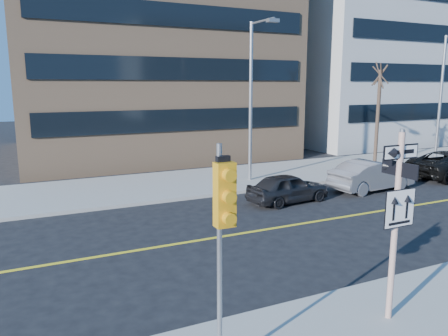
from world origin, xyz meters
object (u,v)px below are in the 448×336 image
parked_car_a (288,188)px  parked_car_b (372,175)px  traffic_signal (224,214)px  sign_pole (396,215)px  streetlight_a (253,91)px  streetlight_b (445,90)px  street_tree_west (380,77)px

parked_car_a → parked_car_b: size_ratio=0.84×
parked_car_b → traffic_signal: bearing=123.3°
sign_pole → streetlight_a: streetlight_a is taller
streetlight_b → street_tree_west: size_ratio=1.26×
streetlight_a → street_tree_west: (9.00, 0.54, 0.77)m
parked_car_a → street_tree_west: 11.52m
parked_car_b → streetlight_b: 10.97m
streetlight_b → traffic_signal: bearing=-148.6°
parked_car_a → street_tree_west: bearing=-70.1°
parked_car_b → street_tree_west: street_tree_west is taller
traffic_signal → parked_car_a: traffic_signal is taller
parked_car_a → street_tree_west: (9.41, 4.51, 4.88)m
streetlight_b → street_tree_west: bearing=173.8°
traffic_signal → streetlight_b: streetlight_b is taller
streetlight_b → parked_car_b: bearing=-157.9°
parked_car_a → streetlight_a: 5.73m
sign_pole → parked_car_a: bearing=68.9°
parked_car_b → streetlight_a: size_ratio=0.56×
streetlight_a → streetlight_b: same height
traffic_signal → parked_car_a: size_ratio=1.05×
sign_pole → traffic_signal: size_ratio=1.02×
traffic_signal → streetlight_a: size_ratio=0.50×
parked_car_a → traffic_signal: bearing=135.5°
parked_car_a → parked_car_b: parked_car_b is taller
parked_car_b → sign_pole: bearing=133.7°
parked_car_a → streetlight_b: bearing=-80.4°
parked_car_b → streetlight_b: size_ratio=0.56×
traffic_signal → parked_car_a: bearing=51.2°
traffic_signal → parked_car_b: (12.54, 9.58, -2.29)m
traffic_signal → streetlight_b: 25.83m
parked_car_b → streetlight_b: (9.46, 3.83, 4.01)m
traffic_signal → street_tree_west: 22.14m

